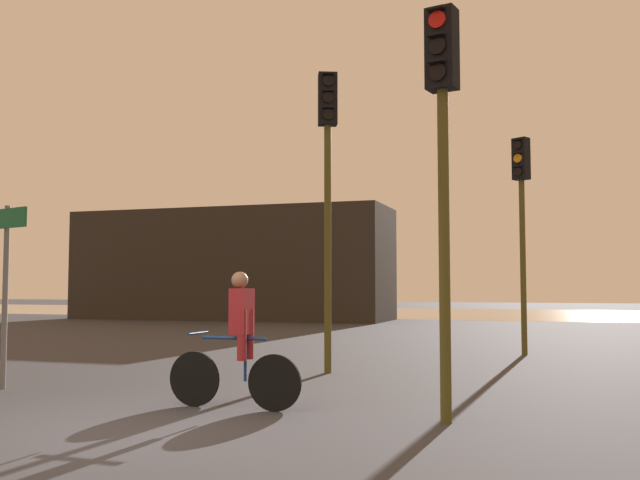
{
  "coord_description": "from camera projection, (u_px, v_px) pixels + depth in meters",
  "views": [
    {
      "loc": [
        4.09,
        -6.01,
        1.44
      ],
      "look_at": [
        0.5,
        5.0,
        2.2
      ],
      "focal_mm": 40.0,
      "sensor_mm": 36.0,
      "label": 1
    }
  ],
  "objects": [
    {
      "name": "traffic_light_near_right",
      "position": [
        443.0,
        132.0,
        7.71
      ],
      "size": [
        0.37,
        0.38,
        4.48
      ],
      "rotation": [
        0.0,
        0.0,
        2.91
      ],
      "color": "#4C4719",
      "rests_on": "ground"
    },
    {
      "name": "direction_sign_post",
      "position": [
        5.0,
        269.0,
        10.14
      ],
      "size": [
        1.06,
        0.36,
        2.6
      ],
      "rotation": [
        0.0,
        0.0,
        2.84
      ],
      "color": "slate",
      "rests_on": "ground"
    },
    {
      "name": "traffic_light_center",
      "position": [
        328.0,
        165.0,
        12.12
      ],
      "size": [
        0.39,
        0.41,
        5.1
      ],
      "rotation": [
        0.0,
        0.0,
        3.53
      ],
      "color": "#4C4719",
      "rests_on": "ground"
    },
    {
      "name": "water_strip",
      "position": [
        472.0,
        313.0,
        37.99
      ],
      "size": [
        80.0,
        16.0,
        0.01
      ],
      "primitive_type": "cube",
      "color": "#9E937F",
      "rests_on": "ground"
    },
    {
      "name": "cyclist",
      "position": [
        239.0,
        339.0,
        8.43
      ],
      "size": [
        1.71,
        0.46,
        1.62
      ],
      "rotation": [
        0.0,
        0.0,
        1.55
      ],
      "color": "black",
      "rests_on": "ground"
    },
    {
      "name": "ground_plane",
      "position": [
        110.0,
        436.0,
        6.87
      ],
      "size": [
        120.0,
        120.0,
        0.0
      ],
      "primitive_type": "plane",
      "color": "#333338"
    },
    {
      "name": "traffic_light_far_right",
      "position": [
        522.0,
        204.0,
        15.21
      ],
      "size": [
        0.4,
        0.42,
        4.63
      ],
      "rotation": [
        0.0,
        0.0,
        2.65
      ],
      "color": "#4C4719",
      "rests_on": "ground"
    },
    {
      "name": "distant_building",
      "position": [
        231.0,
        265.0,
        31.58
      ],
      "size": [
        14.1,
        4.0,
        4.8
      ],
      "primitive_type": "cube",
      "color": "#2D2823",
      "rests_on": "ground"
    }
  ]
}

